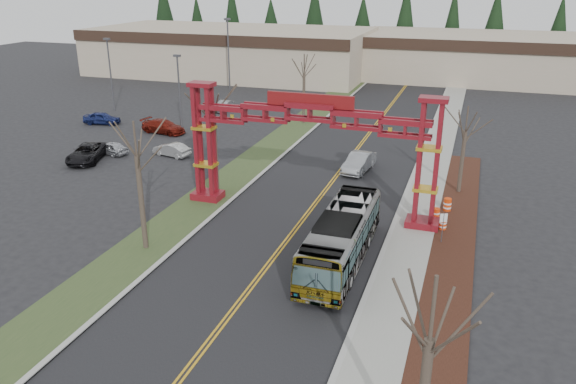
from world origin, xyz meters
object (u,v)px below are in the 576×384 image
at_px(bare_tree_median_mid, 214,115).
at_px(barrel_mid, 436,215).
at_px(barrel_south, 443,224).
at_px(gateway_arch, 310,132).
at_px(retail_building_west, 232,51).
at_px(light_pole_far, 228,49).
at_px(light_pole_near, 179,89).
at_px(transit_bus, 341,238).
at_px(parked_car_near_a, 111,148).
at_px(parked_car_mid_a, 163,127).
at_px(bare_tree_median_far, 304,74).
at_px(silver_sedan, 359,162).
at_px(parked_car_near_b, 172,150).
at_px(bare_tree_right_far, 465,133).
at_px(street_sign, 443,222).
at_px(light_pole_mid, 110,69).
at_px(barrel_north, 447,205).
at_px(bare_tree_right_near, 430,341).
at_px(parked_car_far_a, 224,106).
at_px(retail_building_east, 478,57).
at_px(parked_car_mid_b, 102,118).
at_px(parked_car_near_c, 87,153).

distance_m(bare_tree_median_mid, barrel_mid, 17.72).
relative_size(bare_tree_median_mid, barrel_south, 9.31).
bearing_deg(gateway_arch, retail_building_west, 119.07).
bearing_deg(light_pole_far, gateway_arch, -58.96).
bearing_deg(light_pole_near, light_pole_far, 102.81).
relative_size(transit_bus, parked_car_near_a, 3.14).
bearing_deg(parked_car_mid_a, bare_tree_median_far, -47.99).
height_order(silver_sedan, parked_car_near_b, silver_sedan).
height_order(bare_tree_right_far, light_pole_near, light_pole_near).
bearing_deg(bare_tree_right_far, street_sign, -93.42).
height_order(silver_sedan, bare_tree_median_mid, bare_tree_median_mid).
bearing_deg(light_pole_far, light_pole_mid, -114.23).
bearing_deg(parked_car_near_a, barrel_north, 95.28).
height_order(bare_tree_right_near, barrel_south, bare_tree_right_near).
distance_m(light_pole_near, barrel_north, 31.30).
relative_size(parked_car_near_b, parked_car_far_a, 1.01).
height_order(retail_building_east, light_pole_far, light_pole_far).
relative_size(retail_building_west, parked_car_near_b, 12.21).
distance_m(retail_building_west, street_sign, 68.55).
relative_size(gateway_arch, transit_bus, 1.62).
bearing_deg(retail_building_east, silver_sedan, -99.31).
bearing_deg(bare_tree_right_near, parked_car_near_a, 138.69).
distance_m(retail_building_east, light_pole_far, 40.58).
xyz_separation_m(retail_building_west, light_pole_mid, (-2.48, -30.71, 1.34)).
xyz_separation_m(gateway_arch, parked_car_near_a, (-21.82, 7.41, -5.37)).
bearing_deg(light_pole_far, parked_car_mid_b, -101.92).
bearing_deg(parked_car_mid_b, retail_building_west, -9.12).
height_order(transit_bus, parked_car_mid_b, transit_bus).
bearing_deg(barrel_south, silver_sedan, 127.74).
height_order(parked_car_near_a, light_pole_near, light_pole_near).
xyz_separation_m(parked_car_near_b, light_pole_near, (-2.85, 7.19, 4.21)).
distance_m(barrel_mid, barrel_north, 2.02).
bearing_deg(gateway_arch, parked_car_mid_a, 143.24).
height_order(bare_tree_median_mid, light_pole_mid, light_pole_mid).
height_order(retail_building_east, transit_bus, retail_building_east).
bearing_deg(barrel_mid, parked_car_near_b, 163.53).
bearing_deg(barrel_mid, parked_car_mid_b, 158.15).
relative_size(bare_tree_right_near, light_pole_mid, 0.88).
xyz_separation_m(parked_car_near_b, parked_car_mid_a, (-4.94, 6.94, 0.10)).
distance_m(retail_building_west, bare_tree_median_far, 36.75).
bearing_deg(parked_car_mid_b, parked_car_near_a, -149.93).
distance_m(parked_car_near_a, barrel_north, 31.49).
bearing_deg(retail_building_west, bare_tree_right_near, -61.77).
distance_m(bare_tree_right_far, light_pole_far, 47.99).
xyz_separation_m(gateway_arch, parked_car_near_c, (-22.64, 4.96, -5.23)).
bearing_deg(barrel_south, parked_car_mid_a, 152.62).
relative_size(street_sign, barrel_south, 2.28).
xyz_separation_m(parked_car_near_a, bare_tree_median_mid, (13.82, -5.76, 5.57)).
bearing_deg(parked_car_mid_b, light_pole_far, -21.59).
bearing_deg(bare_tree_right_near, barrel_north, 91.43).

